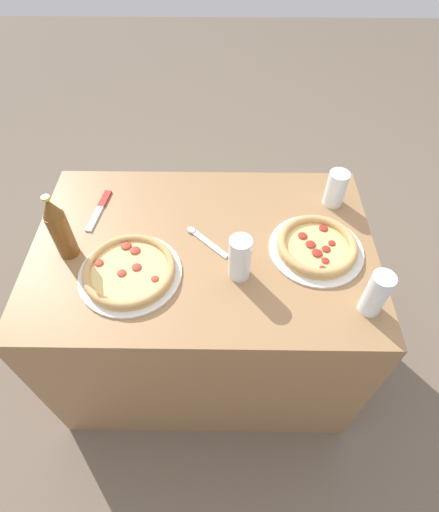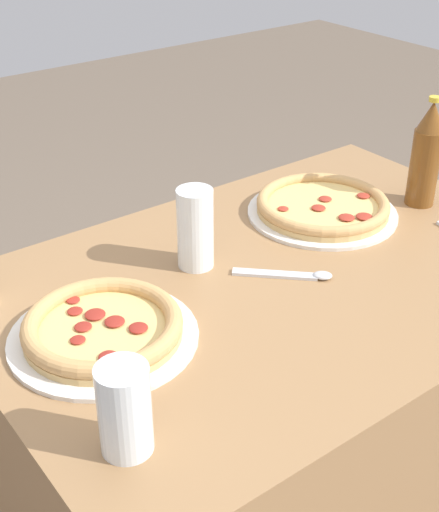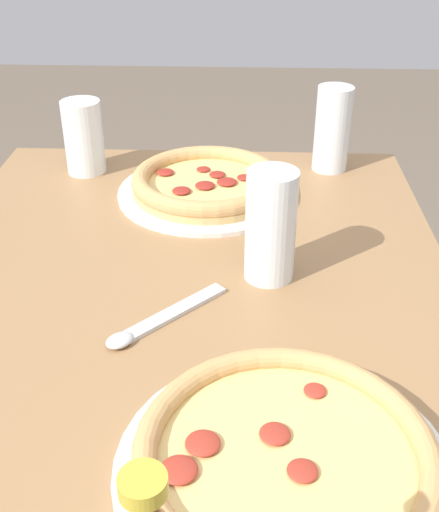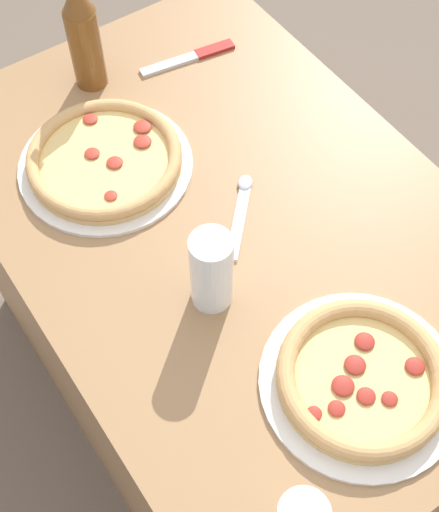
{
  "view_description": "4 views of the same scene",
  "coord_description": "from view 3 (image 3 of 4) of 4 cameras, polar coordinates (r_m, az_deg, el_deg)",
  "views": [
    {
      "loc": [
        0.07,
        -0.85,
        1.73
      ],
      "look_at": [
        0.05,
        -0.08,
        0.79
      ],
      "focal_mm": 28.0,
      "sensor_mm": 36.0,
      "label": 1
    },
    {
      "loc": [
        0.76,
        0.82,
        1.43
      ],
      "look_at": [
        0.11,
        -0.05,
        0.8
      ],
      "focal_mm": 50.0,
      "sensor_mm": 36.0,
      "label": 2
    },
    {
      "loc": [
        -0.62,
        -0.08,
        1.22
      ],
      "look_at": [
        0.1,
        -0.05,
        0.78
      ],
      "focal_mm": 45.0,
      "sensor_mm": 36.0,
      "label": 3
    },
    {
      "loc": [
        0.59,
        -0.43,
        1.74
      ],
      "look_at": [
        0.1,
        -0.09,
        0.81
      ],
      "focal_mm": 50.0,
      "sensor_mm": 36.0,
      "label": 4
    }
  ],
  "objects": [
    {
      "name": "pizza_salami",
      "position": [
        1.09,
        -1.09,
        6.43
      ],
      "size": [
        0.3,
        0.3,
        0.04
      ],
      "color": "silver",
      "rests_on": "table"
    },
    {
      "name": "pizza_veggie",
      "position": [
        0.61,
        5.84,
        -17.41
      ],
      "size": [
        0.32,
        0.32,
        0.04
      ],
      "color": "silver",
      "rests_on": "table"
    },
    {
      "name": "glass_mango_juice",
      "position": [
        0.84,
        4.56,
        2.35
      ],
      "size": [
        0.07,
        0.07,
        0.15
      ],
      "color": "white",
      "rests_on": "table"
    },
    {
      "name": "glass_lemonade",
      "position": [
        1.19,
        9.97,
        10.65
      ],
      "size": [
        0.06,
        0.06,
        0.15
      ],
      "color": "white",
      "rests_on": "table"
    },
    {
      "name": "spoon",
      "position": [
        0.79,
        -5.59,
        -5.85
      ],
      "size": [
        0.15,
        0.14,
        0.01
      ],
      "color": "silver",
      "rests_on": "table"
    },
    {
      "name": "glass_red_wine",
      "position": [
        1.19,
        -11.97,
        10.13
      ],
      "size": [
        0.07,
        0.07,
        0.13
      ],
      "color": "white",
      "rests_on": "table"
    }
  ]
}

